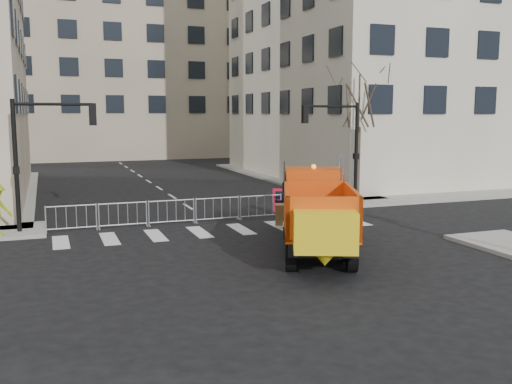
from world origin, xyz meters
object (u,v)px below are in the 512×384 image
object	(u,v)px
cop_a	(346,212)
cop_b	(285,203)
newspaper_box	(277,200)
plow_truck	(317,212)
cop_c	(334,207)

from	to	relation	value
cop_a	cop_b	xyz separation A→B (m)	(-1.64, 2.50, 0.09)
cop_b	newspaper_box	world-z (taller)	cop_b
plow_truck	cop_b	bearing A→B (deg)	10.51
cop_c	cop_a	bearing A→B (deg)	67.27
plow_truck	newspaper_box	distance (m)	7.97
cop_a	newspaper_box	xyz separation A→B (m)	(-1.06, 4.77, -0.16)
cop_a	cop_c	xyz separation A→B (m)	(-0.25, 0.58, 0.11)
plow_truck	cop_b	distance (m)	5.61
cop_c	plow_truck	bearing A→B (deg)	8.58
plow_truck	cop_c	distance (m)	4.40
plow_truck	cop_a	bearing A→B (deg)	-20.95
cop_a	newspaper_box	distance (m)	4.89
cop_b	cop_c	xyz separation A→B (m)	(1.40, -1.92, 0.02)
cop_c	newspaper_box	size ratio (longest dim) A/B	1.75
cop_c	cop_b	bearing A→B (deg)	-99.53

